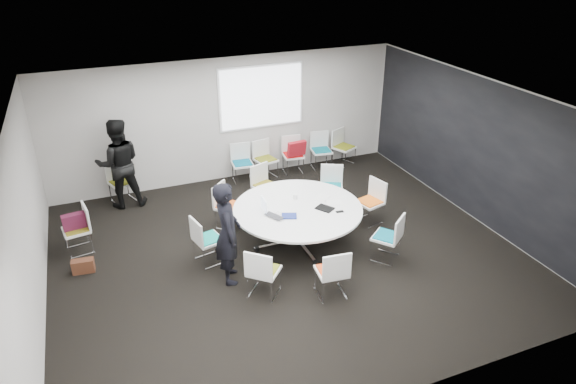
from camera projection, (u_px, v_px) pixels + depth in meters
name	position (u px, v px, depth m)	size (l,w,h in m)	color
room_shell	(291.00, 182.00, 8.66)	(8.08, 7.08, 2.88)	black
conference_table	(298.00, 216.00, 9.33)	(2.34, 2.34, 0.73)	silver
projection_screen	(262.00, 97.00, 11.55)	(1.90, 0.03, 1.35)	white
chair_ring_a	(369.00, 210.00, 10.12)	(0.55, 0.56, 0.88)	silver
chair_ring_b	(331.00, 195.00, 10.70)	(0.61, 0.60, 0.88)	silver
chair_ring_c	(266.00, 193.00, 10.75)	(0.59, 0.58, 0.88)	silver
chair_ring_d	(229.00, 214.00, 9.98)	(0.64, 0.64, 0.88)	silver
chair_ring_e	(208.00, 248.00, 8.89)	(0.54, 0.55, 0.88)	silver
chair_ring_f	(264.00, 280.00, 8.07)	(0.64, 0.64, 0.88)	silver
chair_ring_g	(332.00, 281.00, 8.05)	(0.51, 0.50, 0.88)	silver
chair_ring_h	(387.00, 245.00, 8.96)	(0.64, 0.64, 0.88)	silver
chair_back_a	(243.00, 170.00, 11.79)	(0.50, 0.49, 0.88)	silver
chair_back_b	(266.00, 166.00, 11.99)	(0.55, 0.54, 0.88)	silver
chair_back_c	(293.00, 162.00, 12.23)	(0.51, 0.50, 0.88)	silver
chair_back_d	(321.00, 157.00, 12.49)	(0.52, 0.51, 0.88)	silver
chair_back_e	(343.00, 154.00, 12.68)	(0.61, 0.60, 0.88)	silver
chair_spare_left	(79.00, 238.00, 9.19)	(0.52, 0.53, 0.88)	silver
chair_person_back	(123.00, 190.00, 10.90)	(0.59, 0.58, 0.88)	silver
person_main	(228.00, 233.00, 8.18)	(0.64, 0.42, 1.76)	black
person_back	(119.00, 164.00, 10.46)	(0.92, 0.72, 1.90)	black
laptop	(276.00, 215.00, 8.96)	(0.36, 0.23, 0.03)	#333338
laptop_lid	(264.00, 204.00, 9.08)	(0.30, 0.02, 0.22)	silver
notebook_black	(325.00, 208.00, 9.20)	(0.22, 0.30, 0.02)	black
tablet_folio	(289.00, 216.00, 8.95)	(0.26, 0.20, 0.03)	navy
papers_right	(323.00, 198.00, 9.59)	(0.30, 0.21, 0.00)	silver
papers_front	(334.00, 202.00, 9.42)	(0.30, 0.21, 0.00)	white
cup	(295.00, 197.00, 9.54)	(0.08, 0.08, 0.09)	white
phone	(340.00, 212.00, 9.10)	(0.14, 0.07, 0.01)	black
maroon_bag	(74.00, 221.00, 9.03)	(0.40, 0.14, 0.28)	#53162E
brown_bag	(83.00, 266.00, 8.68)	(0.36, 0.16, 0.24)	#4B2718
red_jacket	(297.00, 149.00, 11.86)	(0.44, 0.10, 0.35)	maroon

